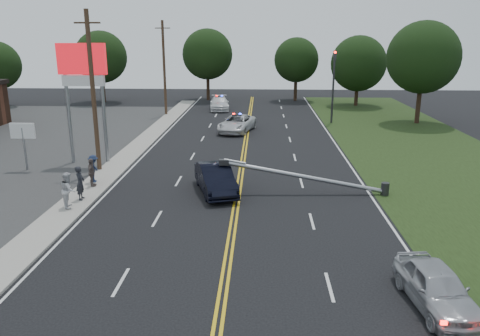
{
  "coord_description": "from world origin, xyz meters",
  "views": [
    {
      "loc": [
        1.22,
        -16.71,
        8.49
      ],
      "look_at": [
        0.15,
        7.1,
        1.7
      ],
      "focal_mm": 35.0,
      "sensor_mm": 36.0,
      "label": 1
    }
  ],
  "objects_px": {
    "small_sign": "(23,135)",
    "bystander_c": "(94,169)",
    "bystander_b": "(68,190)",
    "bystander_a": "(80,183)",
    "crashed_sedan": "(216,179)",
    "bystander_d": "(92,173)",
    "emergency_b": "(219,103)",
    "fallen_streetlight": "(314,178)",
    "pylon_sign": "(83,74)",
    "emergency_a": "(237,124)",
    "waiting_sedan": "(436,287)",
    "utility_pole_mid": "(93,92)",
    "utility_pole_far": "(164,68)",
    "traffic_signal": "(334,81)"
  },
  "relations": [
    {
      "from": "fallen_streetlight",
      "to": "emergency_b",
      "type": "relative_size",
      "value": 1.77
    },
    {
      "from": "utility_pole_far",
      "to": "bystander_a",
      "type": "bearing_deg",
      "value": -87.95
    },
    {
      "from": "pylon_sign",
      "to": "crashed_sedan",
      "type": "height_order",
      "value": "pylon_sign"
    },
    {
      "from": "emergency_a",
      "to": "bystander_c",
      "type": "xyz_separation_m",
      "value": [
        -7.62,
        -15.9,
        0.19
      ]
    },
    {
      "from": "small_sign",
      "to": "emergency_b",
      "type": "height_order",
      "value": "small_sign"
    },
    {
      "from": "fallen_streetlight",
      "to": "emergency_a",
      "type": "bearing_deg",
      "value": 106.63
    },
    {
      "from": "small_sign",
      "to": "bystander_c",
      "type": "relative_size",
      "value": 1.9
    },
    {
      "from": "waiting_sedan",
      "to": "emergency_b",
      "type": "height_order",
      "value": "emergency_b"
    },
    {
      "from": "traffic_signal",
      "to": "bystander_a",
      "type": "bearing_deg",
      "value": -124.8
    },
    {
      "from": "crashed_sedan",
      "to": "fallen_streetlight",
      "type": "bearing_deg",
      "value": -17.19
    },
    {
      "from": "pylon_sign",
      "to": "emergency_a",
      "type": "xyz_separation_m",
      "value": [
        9.56,
        11.19,
        -5.25
      ]
    },
    {
      "from": "utility_pole_mid",
      "to": "emergency_b",
      "type": "bearing_deg",
      "value": 77.97
    },
    {
      "from": "bystander_b",
      "to": "traffic_signal",
      "type": "bearing_deg",
      "value": -49.79
    },
    {
      "from": "emergency_b",
      "to": "bystander_a",
      "type": "relative_size",
      "value": 2.93
    },
    {
      "from": "traffic_signal",
      "to": "bystander_c",
      "type": "height_order",
      "value": "traffic_signal"
    },
    {
      "from": "utility_pole_mid",
      "to": "waiting_sedan",
      "type": "relative_size",
      "value": 2.46
    },
    {
      "from": "fallen_streetlight",
      "to": "bystander_a",
      "type": "bearing_deg",
      "value": -171.95
    },
    {
      "from": "emergency_b",
      "to": "bystander_a",
      "type": "distance_m",
      "value": 32.08
    },
    {
      "from": "fallen_streetlight",
      "to": "bystander_b",
      "type": "height_order",
      "value": "bystander_b"
    },
    {
      "from": "pylon_sign",
      "to": "traffic_signal",
      "type": "xyz_separation_m",
      "value": [
        18.8,
        16.0,
        -1.79
      ]
    },
    {
      "from": "bystander_c",
      "to": "utility_pole_mid",
      "type": "bearing_deg",
      "value": 9.3
    },
    {
      "from": "small_sign",
      "to": "crashed_sedan",
      "type": "height_order",
      "value": "small_sign"
    },
    {
      "from": "bystander_c",
      "to": "bystander_d",
      "type": "height_order",
      "value": "bystander_c"
    },
    {
      "from": "utility_pole_far",
      "to": "emergency_a",
      "type": "bearing_deg",
      "value": -46.88
    },
    {
      "from": "fallen_streetlight",
      "to": "utility_pole_mid",
      "type": "distance_m",
      "value": 14.58
    },
    {
      "from": "utility_pole_mid",
      "to": "utility_pole_far",
      "type": "bearing_deg",
      "value": 90.0
    },
    {
      "from": "bystander_d",
      "to": "utility_pole_mid",
      "type": "bearing_deg",
      "value": 5.53
    },
    {
      "from": "fallen_streetlight",
      "to": "crashed_sedan",
      "type": "relative_size",
      "value": 1.95
    },
    {
      "from": "bystander_b",
      "to": "small_sign",
      "type": "bearing_deg",
      "value": 23.14
    },
    {
      "from": "emergency_b",
      "to": "bystander_b",
      "type": "height_order",
      "value": "bystander_b"
    },
    {
      "from": "bystander_b",
      "to": "bystander_a",
      "type": "bearing_deg",
      "value": -23.79
    },
    {
      "from": "pylon_sign",
      "to": "bystander_c",
      "type": "height_order",
      "value": "pylon_sign"
    },
    {
      "from": "small_sign",
      "to": "crashed_sedan",
      "type": "distance_m",
      "value": 13.43
    },
    {
      "from": "waiting_sedan",
      "to": "utility_pole_far",
      "type": "bearing_deg",
      "value": 107.61
    },
    {
      "from": "crashed_sedan",
      "to": "bystander_c",
      "type": "height_order",
      "value": "bystander_c"
    },
    {
      "from": "bystander_a",
      "to": "bystander_c",
      "type": "xyz_separation_m",
      "value": [
        -0.36,
        3.03,
        -0.09
      ]
    },
    {
      "from": "emergency_a",
      "to": "waiting_sedan",
      "type": "bearing_deg",
      "value": -60.48
    },
    {
      "from": "utility_pole_far",
      "to": "bystander_c",
      "type": "bearing_deg",
      "value": -88.53
    },
    {
      "from": "bystander_b",
      "to": "pylon_sign",
      "type": "bearing_deg",
      "value": -2.55
    },
    {
      "from": "fallen_streetlight",
      "to": "crashed_sedan",
      "type": "distance_m",
      "value": 5.44
    },
    {
      "from": "traffic_signal",
      "to": "waiting_sedan",
      "type": "bearing_deg",
      "value": -92.36
    },
    {
      "from": "utility_pole_mid",
      "to": "emergency_b",
      "type": "xyz_separation_m",
      "value": [
        5.54,
        26.01,
        -4.32
      ]
    },
    {
      "from": "traffic_signal",
      "to": "emergency_b",
      "type": "height_order",
      "value": "traffic_signal"
    },
    {
      "from": "crashed_sedan",
      "to": "waiting_sedan",
      "type": "distance_m",
      "value": 13.8
    },
    {
      "from": "utility_pole_far",
      "to": "emergency_b",
      "type": "height_order",
      "value": "utility_pole_far"
    },
    {
      "from": "fallen_streetlight",
      "to": "utility_pole_far",
      "type": "distance_m",
      "value": 29.54
    },
    {
      "from": "small_sign",
      "to": "bystander_b",
      "type": "height_order",
      "value": "small_sign"
    },
    {
      "from": "pylon_sign",
      "to": "emergency_a",
      "type": "height_order",
      "value": "pylon_sign"
    },
    {
      "from": "utility_pole_mid",
      "to": "bystander_d",
      "type": "bearing_deg",
      "value": -77.26
    },
    {
      "from": "bystander_a",
      "to": "bystander_b",
      "type": "distance_m",
      "value": 1.18
    }
  ]
}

